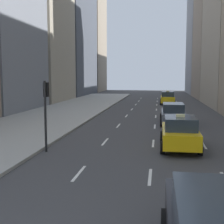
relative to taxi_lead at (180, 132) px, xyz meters
name	(u,v)px	position (x,y,z in m)	size (l,w,h in m)	color
sidewalk_left	(62,113)	(-11.00, 14.10, -0.81)	(8.00, 66.00, 0.15)	#9E9E99
lane_markings	(155,121)	(-1.40, 10.10, -0.87)	(5.72, 56.00, 0.01)	white
taxi_lead	(180,132)	(0.00, 0.00, 0.00)	(2.02, 4.40, 1.87)	yellow
taxi_second	(168,98)	(0.00, 26.08, 0.00)	(2.02, 4.40, 1.87)	yellow
sedan_silver_behind	(173,113)	(0.00, 8.51, -0.02)	(2.02, 4.96, 1.69)	#565B66
traffic_light_pole	(46,104)	(-6.75, -1.60, 1.53)	(0.24, 0.42, 3.60)	black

